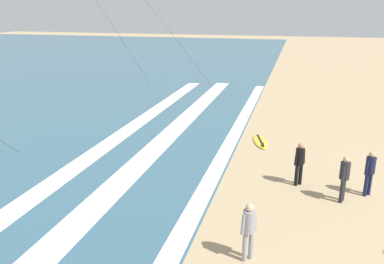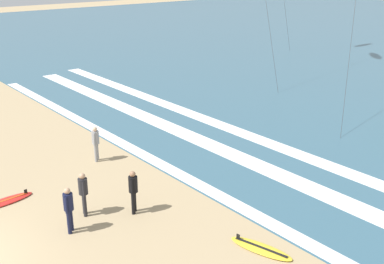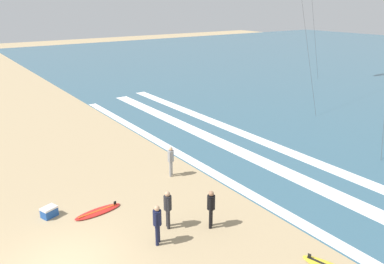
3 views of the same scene
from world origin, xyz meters
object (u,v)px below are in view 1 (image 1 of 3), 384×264
Objects in this scene: surfer_mid_group at (300,160)px; surfer_left_near at (370,169)px; surfboard_foreground_flat at (260,141)px; surfer_right_near at (249,227)px; surfer_background_far at (344,175)px.

surfer_mid_group is 1.00× the size of surfer_left_near.
surfboard_foreground_flat is (4.66, 4.08, -0.91)m from surfer_left_near.
surfer_mid_group reaches higher than surfboard_foreground_flat.
surfboard_foreground_flat is at bearing 3.51° from surfer_right_near.
surfboard_foreground_flat is (5.36, 3.20, -0.91)m from surfer_background_far.
surfer_mid_group and surfer_right_near have the same top height.
surfer_mid_group and surfer_background_far have the same top height.
surfer_mid_group is 2.31m from surfer_left_near.
surfer_background_far is 1.00× the size of surfer_right_near.
surfer_left_near is at bearing -96.12° from surfer_mid_group.
surfboard_foreground_flat is at bearing 21.95° from surfer_mid_group.
surfer_right_near is 0.73× the size of surfboard_foreground_flat.
surfer_right_near is (-4.69, 3.50, 0.00)m from surfer_left_near.
surfer_right_near is at bearing 143.22° from surfer_left_near.
surfer_background_far and surfer_right_near have the same top height.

